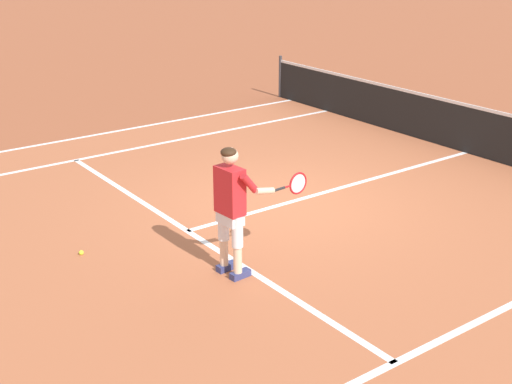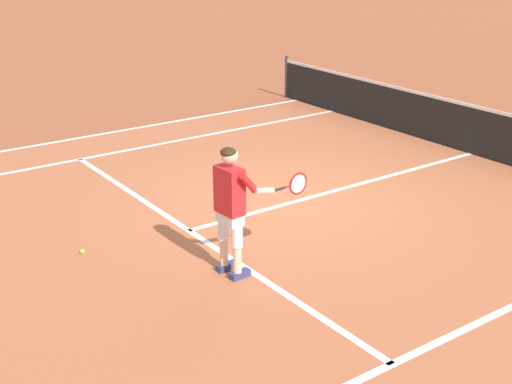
{
  "view_description": "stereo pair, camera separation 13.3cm",
  "coord_description": "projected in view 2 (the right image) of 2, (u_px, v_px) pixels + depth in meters",
  "views": [
    {
      "loc": [
        8.18,
        -6.61,
        4.22
      ],
      "look_at": [
        1.51,
        -1.7,
        1.05
      ],
      "focal_mm": 49.22,
      "sensor_mm": 36.0,
      "label": 1
    },
    {
      "loc": [
        8.26,
        -6.5,
        4.22
      ],
      "look_at": [
        1.51,
        -1.7,
        1.05
      ],
      "focal_mm": 49.22,
      "sensor_mm": 36.0,
      "label": 2
    }
  ],
  "objects": [
    {
      "name": "ground_plane",
      "position": [
        288.0,
        204.0,
        11.31
      ],
      "size": [
        80.0,
        80.0,
        0.0
      ],
      "primitive_type": "plane",
      "color": "#9E5133"
    },
    {
      "name": "tennis_ball_near_feet",
      "position": [
        82.0,
        251.0,
        9.59
      ],
      "size": [
        0.07,
        0.07,
        0.07
      ],
      "primitive_type": "sphere",
      "color": "#CCE02D",
      "rests_on": "ground"
    },
    {
      "name": "tennis_net",
      "position": [
        473.0,
        129.0,
        13.6
      ],
      "size": [
        11.96,
        0.08,
        1.07
      ],
      "color": "#333338",
      "rests_on": "ground"
    },
    {
      "name": "court_inner_surface",
      "position": [
        253.0,
        213.0,
        10.94
      ],
      "size": [
        10.98,
        10.9,
        0.0
      ],
      "primitive_type": "cube",
      "color": "#B2603D",
      "rests_on": "ground"
    },
    {
      "name": "line_service",
      "position": [
        189.0,
        230.0,
        10.31
      ],
      "size": [
        8.23,
        0.1,
        0.01
      ],
      "primitive_type": "cube",
      "color": "white",
      "rests_on": "ground"
    },
    {
      "name": "line_singles_left",
      "position": [
        135.0,
        149.0,
        14.07
      ],
      "size": [
        0.1,
        10.5,
        0.01
      ],
      "primitive_type": "cube",
      "color": "white",
      "rests_on": "ground"
    },
    {
      "name": "line_centre_service",
      "position": [
        350.0,
        186.0,
        12.05
      ],
      "size": [
        0.1,
        6.4,
        0.01
      ],
      "primitive_type": "cube",
      "color": "white",
      "rests_on": "ground"
    },
    {
      "name": "line_singles_right",
      "position": [
        465.0,
        329.0,
        7.8
      ],
      "size": [
        0.1,
        10.5,
        0.01
      ],
      "primitive_type": "cube",
      "color": "white",
      "rests_on": "ground"
    },
    {
      "name": "line_doubles_left",
      "position": [
        106.0,
        133.0,
        15.11
      ],
      "size": [
        0.1,
        10.5,
        0.01
      ],
      "primitive_type": "cube",
      "color": "white",
      "rests_on": "ground"
    },
    {
      "name": "tennis_player",
      "position": [
        232.0,
        203.0,
        8.69
      ],
      "size": [
        0.62,
        1.15,
        1.71
      ],
      "color": "navy",
      "rests_on": "ground"
    }
  ]
}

